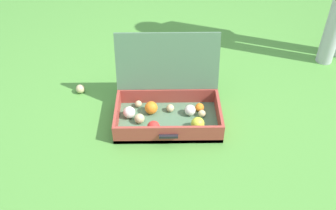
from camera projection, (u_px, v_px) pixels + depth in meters
name	position (u px, v px, depth m)	size (l,w,h in m)	color
ground_plane	(174.00, 124.00, 2.36)	(16.00, 16.00, 0.00)	#4C8C38
open_suitcase	(167.00, 103.00, 2.35)	(0.65, 0.48, 0.49)	#4C7051
stray_ball_on_grass	(80.00, 89.00, 2.59)	(0.06, 0.06, 0.06)	#D1B784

